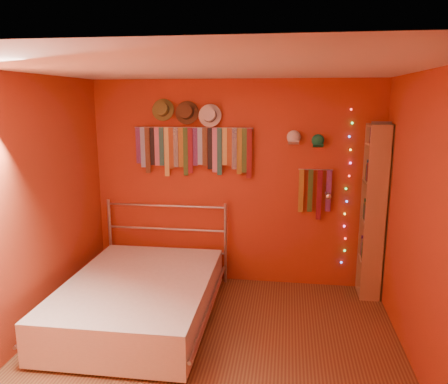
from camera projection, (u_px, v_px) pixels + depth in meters
The scene contains 16 objects.
ground at pixel (210, 357), 3.91m from camera, with size 3.50×3.50×0.00m, color brown.
back_wall at pixel (235, 184), 5.34m from camera, with size 3.50×0.02×2.50m, color maroon.
right_wall at pixel (430, 232), 3.40m from camera, with size 0.02×3.50×2.50m, color maroon.
left_wall at pixel (16, 215), 3.90m from camera, with size 0.02×3.50×2.50m, color maroon.
ceiling at pixel (208, 68), 3.39m from camera, with size 3.50×3.50×0.02m, color white.
tie_rack at pixel (193, 148), 5.26m from camera, with size 1.45×0.03×0.60m.
small_tie_rack at pixel (315, 190), 5.15m from camera, with size 0.40×0.03×0.60m.
fedora_olive at pixel (162, 109), 5.19m from camera, with size 0.27×0.15×0.26m.
fedora_brown at pixel (186, 112), 5.15m from camera, with size 0.28×0.15×0.28m.
fedora_white at pixel (209, 115), 5.12m from camera, with size 0.27×0.15×0.27m.
cap_white at pixel (294, 137), 5.07m from camera, with size 0.17×0.21×0.17m.
cap_green at pixel (318, 141), 5.04m from camera, with size 0.16×0.20×0.16m.
fairy_lights at pixel (347, 189), 5.11m from camera, with size 0.06×0.02×1.86m.
reading_lamp at pixel (328, 196), 4.96m from camera, with size 0.07×0.31×0.09m.
bookshelf at pixel (377, 211), 4.94m from camera, with size 0.25×0.34×2.00m.
bed at pixel (140, 298), 4.55m from camera, with size 1.56×2.12×1.02m.
Camera 1 is at (0.64, -3.46, 2.26)m, focal length 35.00 mm.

